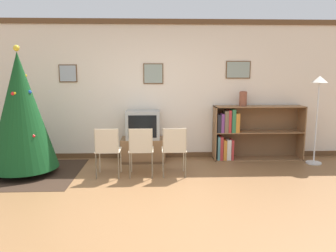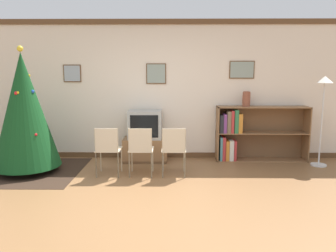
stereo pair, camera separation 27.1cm
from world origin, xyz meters
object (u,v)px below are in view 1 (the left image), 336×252
Objects in this scene: vase at (243,98)px; standing_lamp at (318,97)px; folding_chair_right at (174,148)px; bookshelf at (243,133)px; tv_console at (143,150)px; christmas_tree at (21,111)px; folding_chair_left at (108,149)px; folding_chair_center at (141,149)px; television at (143,125)px.

standing_lamp is at bearing -16.49° from vase.
bookshelf is (1.40, 1.03, 0.05)m from folding_chair_right.
standing_lamp is (3.22, -0.30, 1.03)m from tv_console.
christmas_tree reaches higher than folding_chair_left.
folding_chair_right is (0.54, -0.95, 0.25)m from tv_console.
folding_chair_right is 0.50× the size of standing_lamp.
christmas_tree reaches higher than bookshelf.
folding_chair_left and folding_chair_right have the same top height.
tv_console is at bearing 20.21° from christmas_tree.
christmas_tree is 1.30× the size of standing_lamp.
christmas_tree is 2.59m from folding_chair_right.
tv_console is 1.97m from bookshelf.
folding_chair_left is 1.00× the size of folding_chair_center.
television is 0.77× the size of folding_chair_left.
standing_lamp is (1.29, -0.38, 0.05)m from vase.
vase is at bearing 36.75° from folding_chair_right.
vase is at bearing 22.77° from folding_chair_left.
folding_chair_center is (0.00, -0.95, 0.25)m from tv_console.
television reaches higher than folding_chair_left.
standing_lamp reaches higher than folding_chair_center.
folding_chair_right is (0.54, -0.95, -0.24)m from television.
bookshelf is (1.95, 0.08, -0.19)m from television.
folding_chair_center and folding_chair_right have the same top height.
folding_chair_center is at bearing 180.00° from folding_chair_right.
television is at bearing 90.00° from folding_chair_center.
tv_console is 1.02× the size of folding_chair_left.
television is at bearing 119.67° from folding_chair_right.
standing_lamp is at bearing 9.90° from folding_chair_left.
standing_lamp is (1.28, -0.37, 0.73)m from bookshelf.
television is 0.39× the size of standing_lamp.
television is at bearing 60.33° from folding_chair_left.
bookshelf is (1.95, 1.03, 0.05)m from folding_chair_center.
folding_chair_center is at bearing -90.00° from television.
standing_lamp is at bearing 4.73° from christmas_tree.
folding_chair_center is at bearing -6.57° from christmas_tree.
folding_chair_right is at bearing -143.25° from vase.
bookshelf is 1.52m from standing_lamp.
vase is at bearing 163.51° from standing_lamp.
television is 1.12m from folding_chair_left.
folding_chair_center is 2.86× the size of vase.
folding_chair_right is at bearing -143.75° from bookshelf.
folding_chair_left is at bearing 180.00° from folding_chair_center.
tv_console is at bearing 174.74° from standing_lamp.
standing_lamp reaches higher than vase.
folding_chair_right is (1.08, 0.00, 0.00)m from folding_chair_left.
standing_lamp is at bearing -5.22° from television.
folding_chair_center is at bearing 0.00° from folding_chair_left.
vase reaches higher than television.
vase is at bearing 2.52° from tv_console.
tv_console is 1.12m from folding_chair_right.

